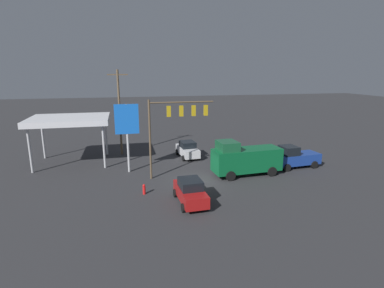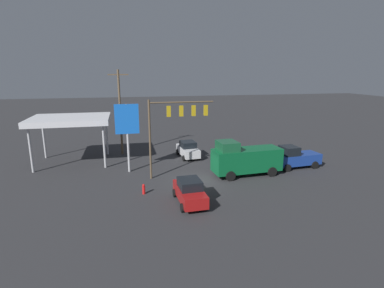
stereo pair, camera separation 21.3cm
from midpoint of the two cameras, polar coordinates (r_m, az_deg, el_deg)
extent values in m
plane|color=#2D2D30|center=(28.54, 0.71, -6.99)|extent=(200.00, 200.00, 0.00)
cylinder|color=brown|center=(28.31, -8.21, 0.70)|extent=(0.20, 0.20, 7.57)
cylinder|color=brown|center=(28.17, -2.19, 7.96)|extent=(6.11, 0.14, 0.14)
cube|color=#B79314|center=(28.05, -4.67, 6.22)|extent=(0.36, 0.28, 1.00)
sphere|color=#FF4141|center=(28.19, -4.74, 6.87)|extent=(0.22, 0.22, 0.22)
sphere|color=#392305|center=(28.23, -4.73, 6.26)|extent=(0.22, 0.22, 0.22)
sphere|color=black|center=(28.27, -4.72, 5.66)|extent=(0.22, 0.22, 0.22)
cube|color=#B79314|center=(28.25, -2.27, 6.30)|extent=(0.36, 0.28, 1.00)
sphere|color=#FF4141|center=(28.39, -2.35, 6.95)|extent=(0.22, 0.22, 0.22)
sphere|color=#392305|center=(28.43, -2.34, 6.35)|extent=(0.22, 0.22, 0.22)
sphere|color=black|center=(28.47, -2.34, 5.75)|extent=(0.22, 0.22, 0.22)
cube|color=#B79314|center=(28.50, 0.10, 6.38)|extent=(0.36, 0.28, 1.00)
sphere|color=#FF4141|center=(28.64, 0.01, 7.02)|extent=(0.22, 0.22, 0.22)
sphere|color=#392305|center=(28.68, 0.01, 6.42)|extent=(0.22, 0.22, 0.22)
sphere|color=black|center=(28.71, 0.01, 5.83)|extent=(0.22, 0.22, 0.22)
cube|color=#B79314|center=(28.79, 2.42, 6.44)|extent=(0.36, 0.28, 1.00)
sphere|color=#FF4141|center=(28.93, 2.33, 7.07)|extent=(0.22, 0.22, 0.22)
sphere|color=#392305|center=(28.97, 2.32, 6.48)|extent=(0.22, 0.22, 0.22)
sphere|color=black|center=(29.01, 2.31, 5.90)|extent=(0.22, 0.22, 0.22)
cylinder|color=brown|center=(37.54, -13.77, 5.74)|extent=(0.26, 0.26, 10.31)
cube|color=brown|center=(37.23, -14.17, 12.69)|extent=(2.40, 0.14, 0.14)
cube|color=silver|center=(35.59, -22.44, 4.30)|extent=(8.36, 6.65, 0.60)
cube|color=red|center=(38.86, -21.70, 5.07)|extent=(8.36, 0.06, 0.36)
cylinder|color=#B7B7BC|center=(38.32, -16.19, 1.41)|extent=(0.24, 0.24, 4.62)
cylinder|color=#B7B7BC|center=(39.38, -26.64, 0.82)|extent=(0.24, 0.24, 4.62)
cylinder|color=#B7B7BC|center=(33.01, -16.61, -0.52)|extent=(0.24, 0.24, 4.62)
cylinder|color=#B7B7BC|center=(34.24, -28.65, -1.15)|extent=(0.24, 0.24, 4.62)
cylinder|color=#B7B7BC|center=(30.77, -12.35, 0.97)|extent=(0.24, 0.24, 6.96)
cube|color=blue|center=(30.41, -12.54, 4.65)|extent=(2.36, 0.24, 2.96)
cube|color=black|center=(30.54, -12.54, 4.69)|extent=(1.65, 0.04, 1.03)
cube|color=#0C592D|center=(30.12, 10.18, -2.93)|extent=(6.93, 2.72, 2.20)
cube|color=#165431|center=(28.84, 6.58, -0.35)|extent=(1.93, 2.22, 0.90)
cylinder|color=black|center=(28.54, 7.16, -6.08)|extent=(0.97, 0.28, 0.96)
cylinder|color=black|center=(30.57, 5.39, -4.68)|extent=(0.97, 0.28, 0.96)
cylinder|color=black|center=(30.52, 14.80, -5.12)|extent=(0.97, 0.28, 0.96)
cylinder|color=black|center=(32.43, 12.66, -3.88)|extent=(0.97, 0.28, 0.96)
cube|color=silver|center=(36.02, -1.02, -1.30)|extent=(2.14, 4.53, 0.90)
cube|color=black|center=(35.82, -1.02, -0.06)|extent=(1.81, 2.12, 0.70)
cylinder|color=black|center=(35.10, 1.10, -2.46)|extent=(0.27, 0.68, 0.66)
cylinder|color=black|center=(34.57, -1.80, -2.72)|extent=(0.27, 0.68, 0.66)
cylinder|color=black|center=(37.72, -0.30, -1.32)|extent=(0.27, 0.68, 0.66)
cylinder|color=black|center=(37.23, -3.01, -1.54)|extent=(0.27, 0.68, 0.66)
cube|color=maroon|center=(23.70, -0.58, -9.39)|extent=(1.96, 4.46, 0.90)
cube|color=black|center=(23.40, -0.59, -7.59)|extent=(1.73, 2.06, 0.70)
cylinder|color=black|center=(22.86, 2.62, -11.53)|extent=(0.24, 0.67, 0.66)
cylinder|color=black|center=(22.42, -1.96, -12.07)|extent=(0.24, 0.67, 0.66)
cylinder|color=black|center=(25.37, 0.62, -8.90)|extent=(0.24, 0.67, 0.66)
cylinder|color=black|center=(24.96, -3.50, -9.31)|extent=(0.24, 0.67, 0.66)
cube|color=navy|center=(34.03, 18.91, -2.65)|extent=(5.34, 2.41, 1.10)
cube|color=black|center=(33.25, 17.80, -1.14)|extent=(1.74, 1.96, 0.90)
cylinder|color=black|center=(32.43, 17.49, -4.34)|extent=(0.81, 0.28, 0.80)
cylinder|color=black|center=(34.03, 15.54, -3.37)|extent=(0.81, 0.28, 0.80)
cylinder|color=black|center=(34.44, 22.11, -3.68)|extent=(0.81, 0.28, 0.80)
cylinder|color=black|center=(35.95, 20.06, -2.80)|extent=(0.81, 0.28, 0.80)
cylinder|color=red|center=(25.77, -9.34, -8.67)|extent=(0.24, 0.24, 0.70)
sphere|color=red|center=(25.61, -9.38, -7.80)|extent=(0.22, 0.22, 0.22)
camera|label=1|loc=(0.11, -90.21, -0.05)|focal=28.00mm
camera|label=2|loc=(0.11, 89.79, 0.05)|focal=28.00mm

